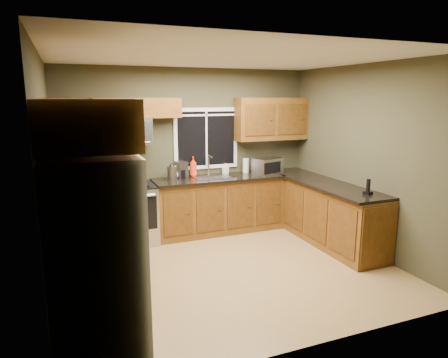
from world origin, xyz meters
TOP-DOWN VIEW (x-y plane):
  - floor at (0.00, 0.00)m, footprint 4.20×4.20m
  - ceiling at (0.00, 0.00)m, footprint 4.20×4.20m
  - back_wall at (0.00, 1.80)m, footprint 4.20×0.00m
  - front_wall at (0.00, -1.80)m, footprint 4.20×0.00m
  - left_wall at (-2.10, 0.00)m, footprint 0.00×3.60m
  - right_wall at (2.10, 0.00)m, footprint 0.00×3.60m
  - window at (0.30, 1.78)m, footprint 1.12×0.03m
  - base_cabinets_left at (-1.80, 0.48)m, footprint 0.60×2.65m
  - countertop_left at (-1.78, 0.48)m, footprint 0.65×2.65m
  - base_cabinets_back at (0.42, 1.50)m, footprint 2.17×0.60m
  - countertop_back at (0.42, 1.48)m, footprint 2.17×0.65m
  - base_cabinets_peninsula at (1.80, 0.54)m, footprint 0.60×2.52m
  - countertop_peninsula at (1.78, 0.55)m, footprint 0.65×2.50m
  - upper_cabinets_left at (-1.94, 0.48)m, footprint 0.33×2.65m
  - upper_cabinets_back_left at (-0.85, 1.64)m, footprint 1.30×0.33m
  - upper_cabinets_back_right at (1.45, 1.64)m, footprint 1.30×0.33m
  - upper_cabinet_over_fridge at (-1.74, -1.30)m, footprint 0.72×0.90m
  - refrigerator at (-1.74, -1.30)m, footprint 0.74×0.90m
  - range at (-1.05, 1.47)m, footprint 0.76×0.69m
  - microwave at (-1.05, 1.61)m, footprint 0.76×0.41m
  - sink at (0.30, 1.49)m, footprint 0.60×0.42m
  - toaster_oven at (1.27, 1.41)m, footprint 0.52×0.46m
  - coffee_maker at (-0.18, 1.64)m, footprint 0.20×0.25m
  - kettle at (-0.38, 1.49)m, footprint 0.21×0.21m
  - paper_towel_roll at (0.99, 1.68)m, footprint 0.12×0.12m
  - soap_bottle_a at (0.04, 1.70)m, footprint 0.16×0.16m
  - soap_bottle_b at (0.62, 1.70)m, footprint 0.10×0.11m
  - soap_bottle_c at (-0.25, 1.66)m, footprint 0.13×0.13m
  - cordless_phone at (1.86, -0.38)m, footprint 0.12×0.12m

SIDE VIEW (x-z plane):
  - floor at x=0.00m, z-range 0.00..0.00m
  - base_cabinets_peninsula at x=1.80m, z-range 0.00..0.90m
  - base_cabinets_left at x=-1.80m, z-range 0.00..0.90m
  - base_cabinets_back at x=0.42m, z-range 0.00..0.90m
  - range at x=-1.05m, z-range 0.00..0.94m
  - refrigerator at x=-1.74m, z-range 0.00..1.80m
  - countertop_left at x=-1.78m, z-range 0.90..0.94m
  - countertop_back at x=0.42m, z-range 0.90..0.94m
  - countertop_peninsula at x=1.78m, z-range 0.90..0.94m
  - sink at x=0.30m, z-range 0.77..1.13m
  - cordless_phone at x=1.86m, z-range 0.90..1.11m
  - soap_bottle_c at x=-0.25m, z-range 0.94..1.10m
  - soap_bottle_b at x=0.62m, z-range 0.94..1.12m
  - paper_towel_roll at x=0.99m, z-range 0.93..1.20m
  - coffee_maker at x=-0.18m, z-range 0.93..1.20m
  - kettle at x=-0.38m, z-range 0.93..1.21m
  - toaster_oven at x=1.27m, z-range 0.94..1.22m
  - soap_bottle_a at x=0.04m, z-range 0.94..1.27m
  - back_wall at x=0.00m, z-range -0.75..3.45m
  - front_wall at x=0.00m, z-range -0.75..3.45m
  - left_wall at x=-2.10m, z-range -0.45..3.15m
  - right_wall at x=2.10m, z-range -0.45..3.15m
  - window at x=0.30m, z-range 1.04..2.06m
  - microwave at x=-1.05m, z-range 1.52..1.94m
  - upper_cabinets_left at x=-1.94m, z-range 1.50..2.22m
  - upper_cabinets_back_right at x=1.45m, z-range 1.50..2.22m
  - upper_cabinet_over_fridge at x=-1.74m, z-range 1.84..2.22m
  - upper_cabinets_back_left at x=-0.85m, z-range 1.92..2.22m
  - ceiling at x=0.00m, z-range 2.70..2.70m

